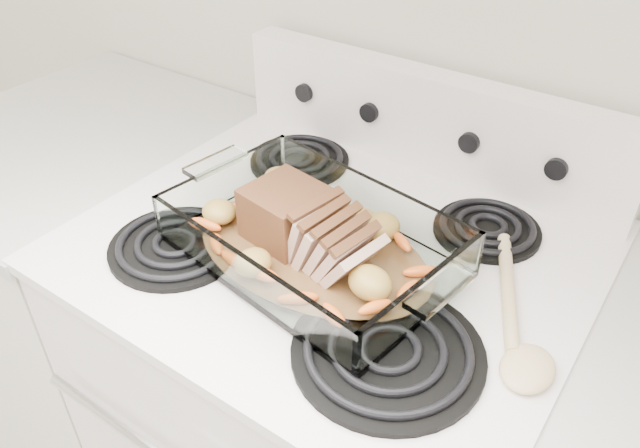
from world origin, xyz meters
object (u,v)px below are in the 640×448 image
Objects in this scene: baking_dish at (312,245)px; pork_roast at (300,225)px; electric_range at (332,416)px; counter_left at (115,293)px.

pork_roast is at bearing -171.27° from baking_dish.
electric_range is at bearing 62.94° from pork_roast.
counter_left is at bearing 166.04° from pork_roast.
electric_range is 1.20× the size of counter_left.
electric_range reaches higher than pork_roast.
electric_range is 0.52m from pork_roast.
pork_roast is at bearing -5.46° from counter_left.
counter_left is at bearing -176.55° from baking_dish.
baking_dish is 0.04m from pork_roast.
baking_dish reaches higher than counter_left.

